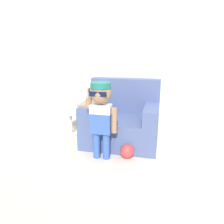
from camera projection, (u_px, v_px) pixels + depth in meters
ground_plane at (127, 146)px, 3.39m from camera, size 10.00×10.00×0.00m
wall_back at (135, 58)px, 3.74m from camera, size 10.00×0.05×2.60m
armchair at (122, 121)px, 3.49m from camera, size 1.16×0.89×0.99m
person_child at (101, 109)px, 2.84m from camera, size 0.43×0.32×1.05m
side_table at (71, 121)px, 3.78m from camera, size 0.31×0.31×0.41m
toy_ball at (127, 151)px, 3.01m from camera, size 0.19×0.19×0.19m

